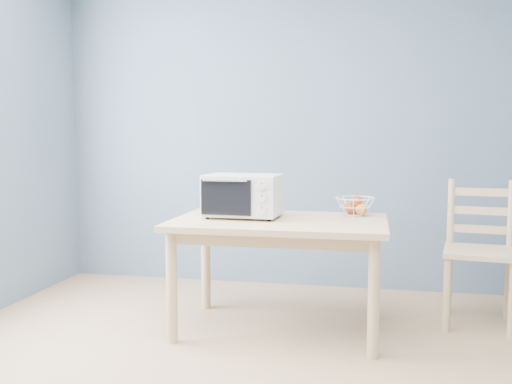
% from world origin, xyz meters
% --- Properties ---
extents(room, '(4.01, 4.51, 2.61)m').
position_xyz_m(room, '(0.00, 0.00, 1.30)').
color(room, tan).
rests_on(room, ground).
extents(dining_table, '(1.40, 0.90, 0.75)m').
position_xyz_m(dining_table, '(0.12, 1.05, 0.65)').
color(dining_table, '#E0B686').
rests_on(dining_table, ground).
extents(toaster_oven, '(0.51, 0.38, 0.29)m').
position_xyz_m(toaster_oven, '(-0.15, 1.09, 0.90)').
color(toaster_oven, silver).
rests_on(toaster_oven, dining_table).
extents(fruit_basket, '(0.29, 0.29, 0.14)m').
position_xyz_m(fruit_basket, '(0.61, 1.34, 0.82)').
color(fruit_basket, white).
rests_on(fruit_basket, dining_table).
extents(dining_chair, '(0.53, 0.53, 0.99)m').
position_xyz_m(dining_chair, '(1.45, 1.46, 0.49)').
color(dining_chair, '#E0B686').
rests_on(dining_chair, ground).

